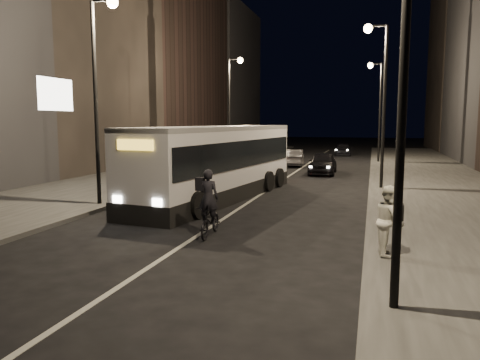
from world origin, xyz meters
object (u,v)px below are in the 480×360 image
Objects in this scene: city_bus at (218,160)px; car_near at (323,163)px; streetlight_right_far at (377,98)px; streetlight_right_near at (390,13)px; car_mid at (294,158)px; car_far at (343,150)px; pedestrian_woman at (389,220)px; streetlight_left_near at (101,74)px; streetlight_left_far at (232,97)px; cyclist_on_bicycle at (210,214)px; streetlight_right_mid at (379,84)px.

car_near is at bearing 80.78° from city_bus.
car_near is at bearing -110.31° from streetlight_right_far.
streetlight_right_near is 2.06× the size of car_mid.
streetlight_right_near reaches higher than car_far.
pedestrian_woman is (0.27, -28.51, -4.31)m from streetlight_right_far.
pedestrian_woman is (10.93, -4.51, -4.31)m from streetlight_left_near.
streetlight_left_near is 20.86m from car_mid.
car_far is at bearing 87.93° from car_near.
streetlight_left_far is (0.00, 18.00, 0.00)m from streetlight_left_near.
cyclist_on_bicycle reaches higher than car_near.
car_mid is (-6.13, 11.80, -4.71)m from streetlight_right_mid.
streetlight_right_near is at bearing -90.00° from streetlight_right_far.
car_mid is at bearing 102.44° from streetlight_right_near.
streetlight_right_near and streetlight_left_far have the same top height.
pedestrian_woman is at bearing -88.77° from streetlight_right_mid.
city_bus reaches higher than car_far.
car_mid is at bearing 117.45° from streetlight_right_mid.
streetlight_left_near is (-10.66, -8.00, 0.00)m from streetlight_right_mid.
cyclist_on_bicycle is at bearing -65.48° from city_bus.
streetlight_right_far and streetlight_left_far have the same top height.
car_mid is (-1.20, 23.16, -0.05)m from cyclist_on_bicycle.
streetlight_right_near is 23.55m from car_near.
cyclist_on_bicycle is (-4.93, -11.35, -4.66)m from streetlight_right_mid.
pedestrian_woman is at bearing 98.57° from car_mid.
pedestrian_woman is (7.20, -7.89, -0.74)m from city_bus.
pedestrian_woman is (0.27, -12.51, -4.31)m from streetlight_right_mid.
car_far is at bearing -109.05° from car_mid.
city_bus is 3.14× the size of car_far.
streetlight_right_mid is 16.00m from streetlight_right_far.
streetlight_left_far is at bearing 112.30° from streetlight_right_near.
streetlight_right_far is at bearing 76.10° from cyclist_on_bicycle.
streetlight_left_far is 0.65× the size of city_bus.
cyclist_on_bicycle is 0.53× the size of car_far.
city_bus reaches higher than cyclist_on_bicycle.
car_mid is at bearing 89.29° from cyclist_on_bicycle.
streetlight_left_far reaches higher than pedestrian_woman.
streetlight_right_mid is 1.00× the size of streetlight_right_far.
streetlight_left_near is (-10.66, -24.00, 0.00)m from streetlight_right_far.
pedestrian_woman is (5.20, -1.16, 0.35)m from cyclist_on_bicycle.
streetlight_left_far is 15.51m from city_bus.
car_near is at bearing -23.52° from streetlight_left_far.
streetlight_right_mid is 4.57× the size of pedestrian_woman.
car_near is (7.27, -3.16, -4.63)m from streetlight_left_far.
streetlight_right_mid is 0.65× the size of city_bus.
cyclist_on_bicycle is (5.73, -21.35, -4.66)m from streetlight_left_far.
streetlight_right_far is at bearing 66.04° from streetlight_left_near.
streetlight_right_far is (0.00, 16.00, 0.00)m from streetlight_right_mid.
streetlight_left_far is 25.40m from pedestrian_woman.
streetlight_left_near is at bearing 146.01° from cyclist_on_bicycle.
car_far is (2.97, 12.98, -0.08)m from car_mid.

